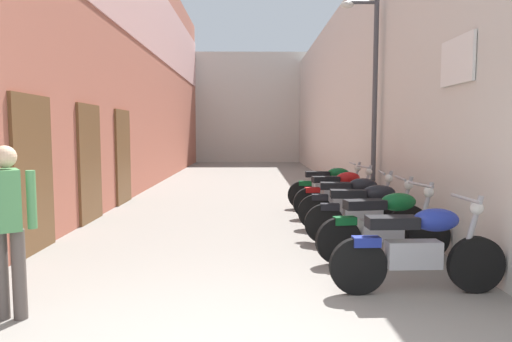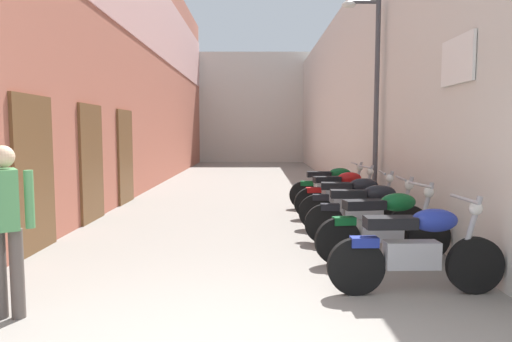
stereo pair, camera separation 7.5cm
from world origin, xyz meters
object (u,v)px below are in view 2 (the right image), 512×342
Objects in this scene: motorcycle_third at (366,211)px; street_lamp at (371,89)px; motorcycle_nearest at (416,247)px; pedestrian_by_doorway at (4,219)px; motorcycle_fourth at (352,201)px; motorcycle_sixth at (331,186)px; motorcycle_fifth at (340,192)px; motorcycle_second at (384,224)px.

street_lamp reaches higher than motorcycle_third.
pedestrian_by_doorway is at bearing -171.33° from motorcycle_nearest.
motorcycle_fourth is 2.17m from motorcycle_sixth.
motorcycle_fifth is at bearing 90.00° from motorcycle_fourth.
pedestrian_by_doorway is at bearing -155.72° from motorcycle_second.
motorcycle_fourth is at bearing 90.00° from motorcycle_third.
motorcycle_fifth and motorcycle_sixth have the same top height.
motorcycle_second is (-0.00, 1.17, 0.00)m from motorcycle_nearest.
motorcycle_second is 0.42× the size of street_lamp.
street_lamp reaches higher than motorcycle_second.
street_lamp is at bearing 36.08° from motorcycle_fifth.
street_lamp reaches higher than motorcycle_nearest.
motorcycle_third is 1.00× the size of motorcycle_fourth.
pedestrian_by_doorway is at bearing -130.97° from street_lamp.
motorcycle_third is at bearing -90.00° from motorcycle_sixth.
street_lamp is at bearing 67.03° from motorcycle_fourth.
street_lamp reaches higher than motorcycle_fourth.
motorcycle_fourth is 1.13m from motorcycle_fifth.
motorcycle_nearest is 0.43× the size of street_lamp.
motorcycle_third is (-0.00, 2.09, 0.00)m from motorcycle_nearest.
motorcycle_nearest is 1.01× the size of motorcycle_second.
pedestrian_by_doorway reaches higher than motorcycle_fifth.
motorcycle_third is 1.18× the size of pedestrian_by_doorway.
motorcycle_third is at bearing -90.00° from motorcycle_fifth.
motorcycle_fourth is (-0.00, 3.07, 0.00)m from motorcycle_nearest.
pedestrian_by_doorway is (-3.91, -0.60, 0.42)m from motorcycle_nearest.
street_lamp reaches higher than motorcycle_sixth.
motorcycle_second and motorcycle_third have the same top height.
motorcycle_fourth is at bearing 90.00° from motorcycle_second.
motorcycle_fifth is 1.17× the size of pedestrian_by_doorway.
motorcycle_fifth is 1.00× the size of motorcycle_sixth.
motorcycle_nearest is 1.17m from motorcycle_second.
motorcycle_third is 1.00× the size of motorcycle_fifth.
motorcycle_third is 0.98m from motorcycle_fourth.
motorcycle_nearest is 3.07m from motorcycle_fourth.
motorcycle_second is at bearing 90.01° from motorcycle_nearest.
motorcycle_fourth is 1.00× the size of motorcycle_sixth.
pedestrian_by_doorway is (-3.91, -1.76, 0.42)m from motorcycle_second.
pedestrian_by_doorway reaches higher than motorcycle_third.
street_lamp reaches higher than pedestrian_by_doorway.
motorcycle_nearest is 5.18m from street_lamp.
motorcycle_sixth is (0.00, 5.24, 0.00)m from motorcycle_nearest.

